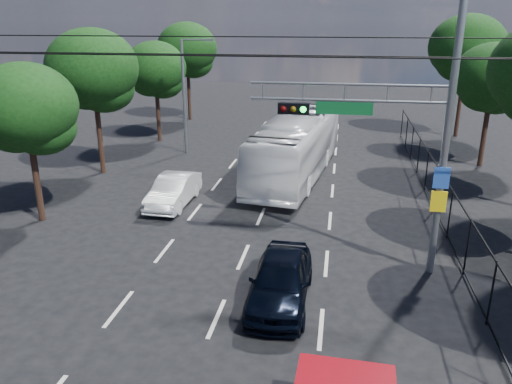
% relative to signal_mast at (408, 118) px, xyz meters
% --- Properties ---
extents(lane_markings, '(6.12, 38.00, 0.01)m').
position_rel_signal_mast_xyz_m(lane_markings, '(-5.28, 6.01, -5.24)').
color(lane_markings, beige).
rests_on(lane_markings, ground).
extents(signal_mast, '(6.43, 0.39, 9.50)m').
position_rel_signal_mast_xyz_m(signal_mast, '(0.00, 0.00, 0.00)').
color(signal_mast, slate).
rests_on(signal_mast, ground).
extents(streetlight_left, '(2.09, 0.22, 7.08)m').
position_rel_signal_mast_xyz_m(streetlight_left, '(-11.62, 14.01, -1.30)').
color(streetlight_left, slate).
rests_on(streetlight_left, ground).
extents(utility_wires, '(22.00, 5.04, 0.74)m').
position_rel_signal_mast_xyz_m(utility_wires, '(-5.28, 0.84, 1.99)').
color(utility_wires, black).
rests_on(utility_wires, ground).
extents(fence_right, '(0.06, 34.03, 2.00)m').
position_rel_signal_mast_xyz_m(fence_right, '(2.32, 4.18, -4.21)').
color(fence_right, black).
rests_on(fence_right, ground).
extents(tree_right_d, '(4.32, 4.32, 7.02)m').
position_rel_signal_mast_xyz_m(tree_right_d, '(6.13, 14.03, -0.39)').
color(tree_right_d, black).
rests_on(tree_right_d, ground).
extents(tree_right_e, '(5.28, 5.28, 8.58)m').
position_rel_signal_mast_xyz_m(tree_right_e, '(6.33, 22.03, 0.69)').
color(tree_right_e, black).
rests_on(tree_right_e, ground).
extents(tree_left_b, '(4.08, 4.08, 6.63)m').
position_rel_signal_mast_xyz_m(tree_left_b, '(-14.47, 2.03, -0.66)').
color(tree_left_b, black).
rests_on(tree_left_b, ground).
extents(tree_left_c, '(4.80, 4.80, 7.80)m').
position_rel_signal_mast_xyz_m(tree_left_c, '(-15.07, 9.03, 0.15)').
color(tree_left_c, black).
rests_on(tree_left_c, ground).
extents(tree_left_d, '(4.20, 4.20, 6.83)m').
position_rel_signal_mast_xyz_m(tree_left_d, '(-14.67, 17.03, -0.52)').
color(tree_left_d, black).
rests_on(tree_left_d, ground).
extents(tree_left_e, '(4.92, 4.92, 7.99)m').
position_rel_signal_mast_xyz_m(tree_left_e, '(-14.87, 25.03, 0.29)').
color(tree_left_e, black).
rests_on(tree_left_e, ground).
extents(navy_hatchback, '(1.77, 4.37, 1.49)m').
position_rel_signal_mast_xyz_m(navy_hatchback, '(-3.59, -2.77, -4.50)').
color(navy_hatchback, black).
rests_on(navy_hatchback, ground).
extents(white_bus, '(4.25, 12.06, 3.29)m').
position_rel_signal_mast_xyz_m(white_bus, '(-4.35, 10.19, -3.60)').
color(white_bus, white).
rests_on(white_bus, ground).
extents(white_van, '(1.55, 4.22, 1.38)m').
position_rel_signal_mast_xyz_m(white_van, '(-9.49, 4.76, -4.55)').
color(white_van, silver).
rests_on(white_van, ground).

